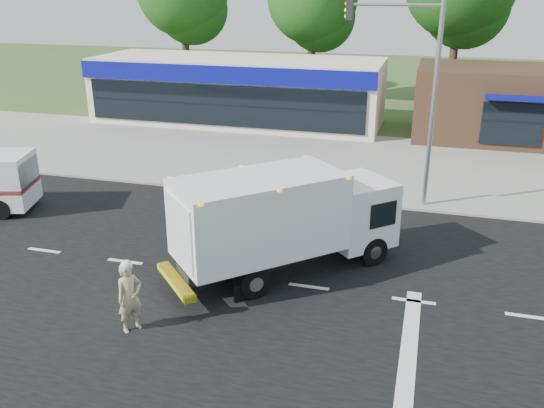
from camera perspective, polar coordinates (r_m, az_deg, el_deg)
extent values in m
plane|color=#385123|center=(17.05, 3.67, -8.21)|extent=(120.00, 120.00, 0.00)
cube|color=black|center=(17.05, 3.67, -8.20)|extent=(60.00, 14.00, 0.02)
cube|color=gray|center=(24.42, 7.78, 1.06)|extent=(60.00, 2.40, 0.12)
cube|color=gray|center=(29.92, 9.41, 4.61)|extent=(60.00, 9.00, 0.02)
cube|color=silver|center=(20.62, -21.64, -4.29)|extent=(1.20, 0.15, 0.01)
cube|color=silver|center=(19.04, -14.35, -5.53)|extent=(1.20, 0.15, 0.01)
cube|color=silver|center=(17.82, -5.87, -6.86)|extent=(1.20, 0.15, 0.01)
cube|color=silver|center=(17.05, 3.67, -8.16)|extent=(1.20, 0.15, 0.01)
cube|color=silver|center=(16.78, 13.86, -9.30)|extent=(1.20, 0.15, 0.01)
cube|color=silver|center=(17.05, 24.11, -10.15)|extent=(1.20, 0.15, 0.01)
cube|color=silver|center=(14.25, 13.26, -15.25)|extent=(0.40, 7.00, 0.01)
cube|color=black|center=(17.24, -1.21, -5.26)|extent=(4.18, 4.09, 0.34)
cube|color=white|center=(18.60, 8.30, -0.67)|extent=(2.86, 2.86, 2.05)
cube|color=black|center=(19.07, 10.58, 0.36)|extent=(1.39, 1.43, 0.88)
cube|color=white|center=(16.68, -1.25, -1.05)|extent=(5.13, 5.07, 2.29)
cube|color=silver|center=(15.83, -9.20, -2.79)|extent=(1.40, 1.44, 1.85)
cube|color=yellow|center=(16.42, -9.49, -7.58)|extent=(1.87, 1.92, 0.18)
cube|color=orange|center=(16.30, -1.28, 2.60)|extent=(5.02, 4.97, 0.08)
cylinder|color=black|center=(19.71, 6.67, -2.59)|extent=(0.88, 0.86, 0.94)
cylinder|color=black|center=(18.37, 9.96, -4.61)|extent=(0.88, 0.86, 0.94)
cylinder|color=black|center=(17.87, -4.60, -5.10)|extent=(0.88, 0.86, 0.94)
cylinder|color=black|center=(16.30, -1.78, -7.78)|extent=(0.88, 0.86, 0.94)
imported|color=tan|center=(15.08, -13.92, -8.98)|extent=(0.74, 0.81, 1.87)
sphere|color=white|center=(14.66, -14.23, -5.91)|extent=(0.28, 0.28, 0.28)
cube|color=black|center=(24.07, -23.82, 2.89)|extent=(1.34, 2.07, 1.01)
cylinder|color=black|center=(25.40, -23.76, 1.02)|extent=(0.85, 0.48, 0.81)
cylinder|color=black|center=(23.84, -25.31, -0.47)|extent=(0.85, 0.48, 0.81)
cube|color=beige|center=(37.15, -3.39, 11.19)|extent=(18.00, 6.00, 4.00)
cube|color=#090D82|center=(34.09, -5.15, 12.65)|extent=(18.00, 0.30, 1.00)
cube|color=black|center=(34.40, -5.05, 9.68)|extent=(17.00, 0.12, 2.40)
cube|color=#382316|center=(35.39, 22.28, 9.19)|extent=(10.00, 6.00, 4.00)
cube|color=#090D82|center=(32.20, 23.00, 9.70)|extent=(3.00, 1.20, 0.20)
cube|color=black|center=(32.51, 22.64, 7.31)|extent=(3.00, 0.12, 2.20)
cylinder|color=gray|center=(22.60, 15.68, 9.24)|extent=(0.18, 0.18, 8.00)
cylinder|color=gray|center=(22.26, 12.03, 18.75)|extent=(3.40, 0.12, 0.12)
cube|color=black|center=(22.45, 7.70, 18.50)|extent=(0.25, 0.25, 0.70)
cylinder|color=#332114|center=(46.86, -8.55, 15.11)|extent=(0.56, 0.56, 7.35)
sphere|color=#184614|center=(46.92, -7.90, 18.63)|extent=(5.46, 5.46, 5.46)
cylinder|color=#332114|center=(43.80, 3.92, 14.57)|extent=(0.56, 0.56, 6.86)
sphere|color=#184614|center=(43.97, 4.82, 18.03)|extent=(5.10, 5.10, 5.10)
cylinder|color=#332114|center=(42.82, 17.56, 14.19)|extent=(0.56, 0.56, 7.84)
sphere|color=#184614|center=(43.13, 18.70, 18.16)|extent=(5.82, 5.82, 5.82)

